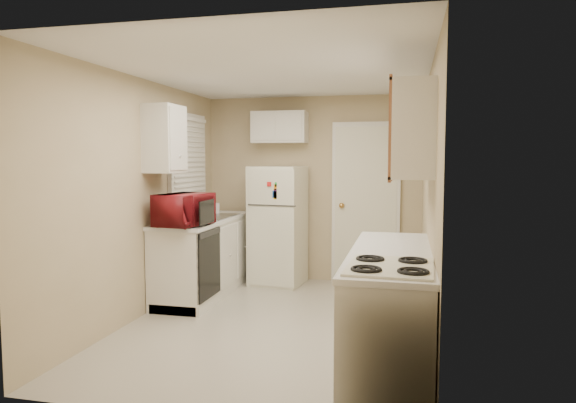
# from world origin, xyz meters

# --- Properties ---
(floor) EXTENTS (3.80, 3.80, 0.00)m
(floor) POSITION_xyz_m (0.00, 0.00, 0.00)
(floor) COLOR beige
(floor) RESTS_ON ground
(ceiling) EXTENTS (3.80, 3.80, 0.00)m
(ceiling) POSITION_xyz_m (0.00, 0.00, 2.40)
(ceiling) COLOR white
(ceiling) RESTS_ON floor
(wall_left) EXTENTS (3.80, 3.80, 0.00)m
(wall_left) POSITION_xyz_m (-1.40, 0.00, 1.20)
(wall_left) COLOR tan
(wall_left) RESTS_ON floor
(wall_right) EXTENTS (3.80, 3.80, 0.00)m
(wall_right) POSITION_xyz_m (1.40, 0.00, 1.20)
(wall_right) COLOR tan
(wall_right) RESTS_ON floor
(wall_back) EXTENTS (2.80, 2.80, 0.00)m
(wall_back) POSITION_xyz_m (0.00, 1.90, 1.20)
(wall_back) COLOR tan
(wall_back) RESTS_ON floor
(wall_front) EXTENTS (2.80, 2.80, 0.00)m
(wall_front) POSITION_xyz_m (0.00, -1.90, 1.20)
(wall_front) COLOR tan
(wall_front) RESTS_ON floor
(left_counter) EXTENTS (0.60, 1.80, 0.90)m
(left_counter) POSITION_xyz_m (-1.10, 0.90, 0.45)
(left_counter) COLOR silver
(left_counter) RESTS_ON floor
(dishwasher) EXTENTS (0.03, 0.58, 0.72)m
(dishwasher) POSITION_xyz_m (-0.81, 0.30, 0.49)
(dishwasher) COLOR black
(dishwasher) RESTS_ON floor
(sink) EXTENTS (0.54, 0.74, 0.16)m
(sink) POSITION_xyz_m (-1.10, 1.05, 0.86)
(sink) COLOR gray
(sink) RESTS_ON left_counter
(microwave) EXTENTS (0.65, 0.42, 0.40)m
(microwave) POSITION_xyz_m (-1.04, 0.21, 1.05)
(microwave) COLOR maroon
(microwave) RESTS_ON left_counter
(soap_bottle) EXTENTS (0.12, 0.12, 0.21)m
(soap_bottle) POSITION_xyz_m (-1.15, 1.34, 1.00)
(soap_bottle) COLOR silver
(soap_bottle) RESTS_ON left_counter
(window_blinds) EXTENTS (0.10, 0.98, 1.08)m
(window_blinds) POSITION_xyz_m (-1.36, 1.05, 1.60)
(window_blinds) COLOR silver
(window_blinds) RESTS_ON wall_left
(upper_cabinet_left) EXTENTS (0.30, 0.45, 0.70)m
(upper_cabinet_left) POSITION_xyz_m (-1.25, 0.22, 1.80)
(upper_cabinet_left) COLOR silver
(upper_cabinet_left) RESTS_ON wall_left
(refrigerator) EXTENTS (0.68, 0.67, 1.50)m
(refrigerator) POSITION_xyz_m (-0.38, 1.57, 0.75)
(refrigerator) COLOR silver
(refrigerator) RESTS_ON floor
(cabinet_over_fridge) EXTENTS (0.70, 0.30, 0.40)m
(cabinet_over_fridge) POSITION_xyz_m (-0.40, 1.75, 2.00)
(cabinet_over_fridge) COLOR silver
(cabinet_over_fridge) RESTS_ON wall_back
(interior_door) EXTENTS (0.86, 0.06, 2.08)m
(interior_door) POSITION_xyz_m (0.70, 1.86, 1.02)
(interior_door) COLOR silver
(interior_door) RESTS_ON floor
(right_counter) EXTENTS (0.60, 2.00, 0.90)m
(right_counter) POSITION_xyz_m (1.10, -0.80, 0.45)
(right_counter) COLOR silver
(right_counter) RESTS_ON floor
(stove) EXTENTS (0.56, 0.68, 0.80)m
(stove) POSITION_xyz_m (1.12, -1.41, 0.40)
(stove) COLOR silver
(stove) RESTS_ON floor
(upper_cabinet_right) EXTENTS (0.30, 1.20, 0.70)m
(upper_cabinet_right) POSITION_xyz_m (1.25, -0.50, 1.80)
(upper_cabinet_right) COLOR silver
(upper_cabinet_right) RESTS_ON wall_right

